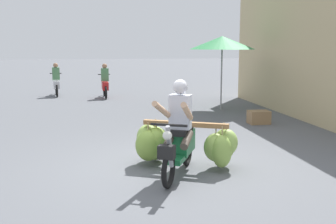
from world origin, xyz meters
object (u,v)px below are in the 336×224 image
Objects in this scene: market_umbrella_near_shop at (222,43)px; motorbike_distant_ahead_left at (56,83)px; motorbike_main_loaded at (179,141)px; motorbike_distant_ahead_right at (105,84)px; produce_crate at (259,117)px.

motorbike_distant_ahead_left is at bearing 140.52° from market_umbrella_near_shop.
motorbike_distant_ahead_right is (-1.06, 9.99, 0.09)m from motorbike_main_loaded.
produce_crate is at bearing -84.33° from market_umbrella_near_shop.
produce_crate is at bearing -57.83° from motorbike_distant_ahead_right.
motorbike_distant_ahead_right reaches higher than produce_crate.
produce_crate is (0.26, -2.62, -2.03)m from market_umbrella_near_shop.
motorbike_distant_ahead_left and motorbike_distant_ahead_right have the same top height.
market_umbrella_near_shop reaches higher than motorbike_distant_ahead_right.
motorbike_main_loaded is 1.24× the size of motorbike_distant_ahead_right.
market_umbrella_near_shop is at bearing 95.67° from produce_crate.
motorbike_main_loaded reaches higher than motorbike_distant_ahead_right.
produce_crate is (6.05, -7.39, -0.39)m from motorbike_distant_ahead_left.
market_umbrella_near_shop is 3.33m from produce_crate.
motorbike_distant_ahead_right is at bearing 96.08° from motorbike_main_loaded.
market_umbrella_near_shop is at bearing 66.54° from motorbike_main_loaded.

